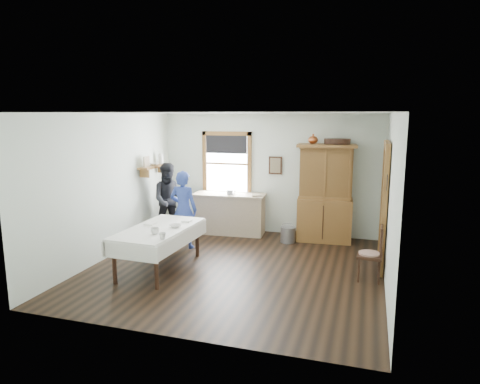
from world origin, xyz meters
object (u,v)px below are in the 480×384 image
Objects in this scene: work_counter at (230,214)px; china_hutch at (325,193)px; woman_blue at (184,212)px; pail at (288,235)px; dining_table at (159,248)px; figure_dark at (170,203)px; spindle_chair at (370,253)px; wicker_basket at (302,236)px.

china_hutch is at bearing -3.35° from work_counter.
pail is at bearing -152.40° from woman_blue.
work_counter is at bearing 79.98° from dining_table.
woman_blue is at bearing -76.34° from figure_dark.
figure_dark is at bearing 164.78° from spindle_chair.
spindle_chair is 2.73× the size of pail.
woman_blue is 0.94m from figure_dark.
woman_blue reaches higher than dining_table.
dining_table is at bearing -139.27° from china_hutch.
china_hutch reaches higher than wicker_basket.
work_counter is 1.10× the size of woman_blue.
wicker_basket is 0.20× the size of figure_dark.
dining_table is at bearing -104.10° from work_counter.
china_hutch is at bearing 25.40° from pail.
spindle_chair is at bearing -53.90° from wicker_basket.
dining_table is 2.03× the size of spindle_chair.
pail is (1.85, 2.23, -0.20)m from dining_table.
woman_blue is at bearing 94.66° from dining_table.
woman_blue is 0.97× the size of figure_dark.
woman_blue reaches higher than spindle_chair.
china_hutch is 2.26× the size of spindle_chair.
pail reaches higher than wicker_basket.
wicker_basket is (0.26, 0.23, -0.08)m from pail.
woman_blue is at bearing -117.41° from work_counter.
work_counter is 1.71m from wicker_basket.
pail is at bearing -158.87° from china_hutch.
pail is at bearing 137.63° from spindle_chair.
work_counter reaches higher than wicker_basket.
work_counter is 1.42m from woman_blue.
work_counter is 1.75× the size of spindle_chair.
woman_blue is at bearing -158.20° from china_hutch.
spindle_chair is 3.70m from woman_blue.
spindle_chair reaches higher than wicker_basket.
spindle_chair is 0.63× the size of woman_blue.
dining_table reaches higher than wicker_basket.
figure_dark is (-2.86, -0.51, 0.67)m from wicker_basket.
pail is 0.22× the size of figure_dark.
pail is 0.36m from wicker_basket.
wicker_basket is at bearing -6.85° from work_counter.
wicker_basket is at bearing -19.05° from figure_dark.
work_counter is at bearing -112.04° from woman_blue.
work_counter is 2.58m from dining_table.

